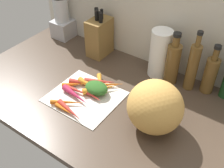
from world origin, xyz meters
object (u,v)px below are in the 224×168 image
Objects in this scene: carrot_7 at (100,84)px; carrot_10 at (83,83)px; carrot_9 at (67,102)px; bottle_1 at (193,66)px; carrot_2 at (89,84)px; bottle_2 at (210,74)px; cutting_board at (85,96)px; winter_squash at (155,107)px; carrot_1 at (100,89)px; carrot_11 at (100,82)px; bottle_0 at (173,63)px; knife_block at (99,36)px; carrot_5 at (93,96)px; carrot_6 at (73,84)px; blender_appliance at (62,19)px; carrot_12 at (79,91)px; carrot_3 at (70,111)px; carrot_0 at (64,109)px; carrot_4 at (109,85)px; carrot_8 at (75,95)px; paper_towel_roll at (160,54)px.

carrot_7 is 8.59cm from carrot_10.
bottle_1 is (41.09, 44.59, 11.18)cm from carrot_9.
carrot_2 is 0.46× the size of bottle_2.
cutting_board is 1.40× the size of winter_squash.
carrot_1 reaches higher than cutting_board.
carrot_11 is 0.66× the size of winter_squash.
bottle_0 is 9.93cm from bottle_1.
carrot_11 is 0.57× the size of knife_block.
carrot_5 and carrot_6 have the same top height.
winter_squash is at bearing -76.96° from bottle_0.
bottle_1 reaches higher than carrot_7.
bottle_2 is (48.86, 31.96, 7.69)cm from carrot_2.
blender_appliance is at bearing 177.60° from bottle_0.
carrot_12 is 0.55× the size of bottle_2.
winter_squash is 33.47cm from bottle_1.
carrot_7 is 0.46× the size of bottle_1.
carrot_1 is 0.63× the size of bottle_0.
carrot_9 is 47.30cm from knife_block.
carrot_3 is (4.34, -18.97, -0.42)cm from carrot_2.
carrot_7 is at bearing 83.59° from carrot_0.
carrot_7 is at bearing -28.99° from blender_appliance.
carrot_0 is at bearing -71.69° from knife_block.
carrot_0 is 63.63cm from bottle_1.
winter_squash is 0.84× the size of blender_appliance.
knife_block is at bearing 135.09° from carrot_4.
carrot_9 is 20.61cm from carrot_11.
bottle_2 reaches higher than carrot_6.
bottle_2 is at bearing 32.24° from carrot_4.
carrot_5 is 0.76× the size of carrot_10.
bottle_2 reaches higher than carrot_7.
carrot_2 is at bearing 173.77° from winter_squash.
carrot_11 reaches higher than carrot_8.
carrot_6 is 8.65cm from carrot_8.
cutting_board is at bearing -140.37° from bottle_2.
carrot_8 is 5.58cm from carrot_9.
bottle_1 is at bearing 35.13° from carrot_6.
bottle_0 is (28.22, 34.70, 11.26)cm from cutting_board.
carrot_5 is 49.48cm from bottle_1.
carrot_11 is at bearing 54.60° from carrot_2.
carrot_12 is 63.54cm from bottle_2.
carrot_6 is 6.06cm from carrot_12.
bottle_1 reaches higher than carrot_11.
carrot_7 is 36.43cm from winter_squash.
blender_appliance is (-47.27, 51.30, 10.16)cm from carrot_0.
carrot_11 reaches higher than carrot_3.
carrot_10 is 41.59cm from paper_towel_roll.
carrot_11 is at bearing -53.06° from knife_block.
paper_towel_roll is at bearing 65.82° from carrot_5.
carrot_3 is 10.20cm from carrot_8.
cutting_board is 1.27× the size of paper_towel_roll.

